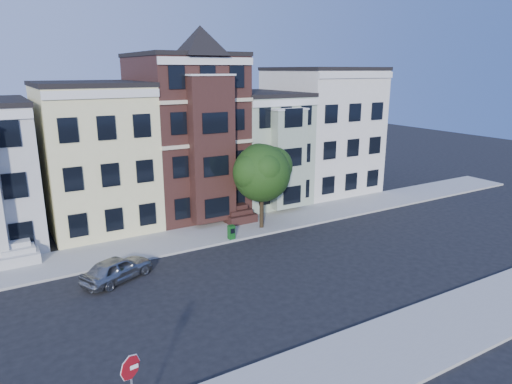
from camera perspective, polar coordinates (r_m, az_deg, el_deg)
ground at (r=25.90m, az=4.04°, el=-10.34°), size 120.00×120.00×0.00m
far_sidewalk at (r=32.25m, az=-4.07°, el=-4.96°), size 60.00×4.00×0.15m
near_sidewalk at (r=20.66m, az=17.39°, el=-17.96°), size 60.00×4.00×0.15m
house_yellow at (r=34.81m, az=-19.55°, el=4.11°), size 7.00×9.00×10.00m
house_brown at (r=36.60m, az=-8.86°, el=6.89°), size 7.00×9.00×12.00m
house_green at (r=39.67m, az=-0.00°, el=5.50°), size 6.00×9.00×9.00m
house_cream at (r=43.47m, az=8.03°, el=7.53°), size 8.00×9.00×11.00m
street_tree at (r=31.78m, az=0.72°, el=1.91°), size 6.67×6.67×7.42m
parked_car at (r=26.10m, az=-16.97°, el=-9.15°), size 4.33×3.12×1.37m
newspaper_box at (r=30.52m, az=-3.11°, el=-5.04°), size 0.43×0.38×0.93m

